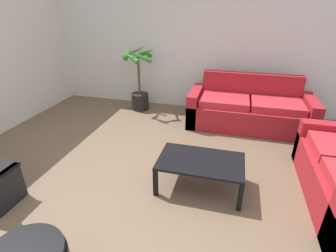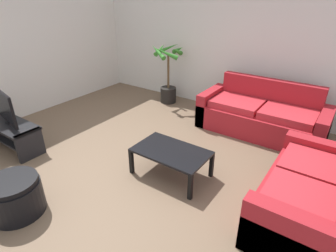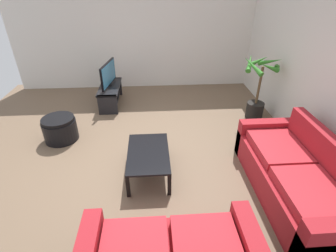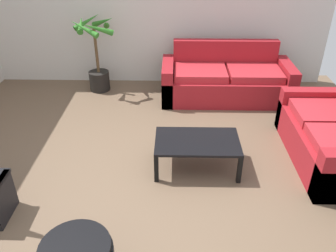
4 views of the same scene
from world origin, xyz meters
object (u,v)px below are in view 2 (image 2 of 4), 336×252
object	(u,v)px
couch_main	(261,117)
tv	(4,106)
couch_loveseat	(310,196)
coffee_table	(171,153)
tv_stand	(11,132)
ottoman	(15,196)
potted_palm	(168,78)

from	to	relation	value
couch_main	tv	distance (m)	4.21
couch_loveseat	tv	xyz separation A→B (m)	(-4.19, -1.07, 0.43)
coffee_table	tv_stand	bearing A→B (deg)	-160.75
tv	ottoman	distance (m)	1.71
couch_loveseat	tv	distance (m)	4.35
couch_loveseat	tv_stand	bearing A→B (deg)	-165.59
couch_main	potted_palm	xyz separation A→B (m)	(-2.20, 0.26, 0.27)
couch_main	potted_palm	world-z (taller)	potted_palm
couch_main	ottoman	distance (m)	3.93
couch_main	ottoman	world-z (taller)	couch_main
tv_stand	coffee_table	world-z (taller)	tv_stand
tv_stand	tv	distance (m)	0.44
coffee_table	potted_palm	bearing A→B (deg)	125.94
couch_loveseat	ottoman	size ratio (longest dim) A/B	2.82
couch_loveseat	coffee_table	size ratio (longest dim) A/B	1.69
tv	potted_palm	world-z (taller)	potted_palm
couch_main	coffee_table	bearing A→B (deg)	-106.56
tv_stand	tv	xyz separation A→B (m)	(0.00, 0.00, 0.44)
tv_stand	coffee_table	distance (m)	2.64
tv_stand	ottoman	bearing A→B (deg)	-26.94
tv	ottoman	size ratio (longest dim) A/B	1.47
couch_loveseat	tv	bearing A→B (deg)	-165.63
couch_main	coffee_table	size ratio (longest dim) A/B	2.13
couch_loveseat	coffee_table	distance (m)	1.71
coffee_table	couch_loveseat	bearing A→B (deg)	6.94
coffee_table	potted_palm	world-z (taller)	potted_palm
tv	potted_palm	size ratio (longest dim) A/B	0.67
tv	coffee_table	xyz separation A→B (m)	(2.49, 0.87, -0.39)
tv_stand	couch_main	bearing A→B (deg)	42.71
couch_loveseat	potted_palm	xyz separation A→B (m)	(-3.32, 2.02, 0.27)
tv_stand	tv	world-z (taller)	tv
potted_palm	ottoman	bearing A→B (deg)	-81.50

